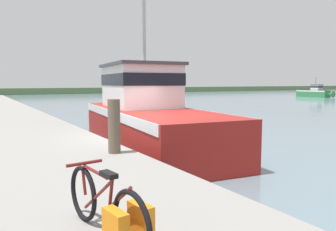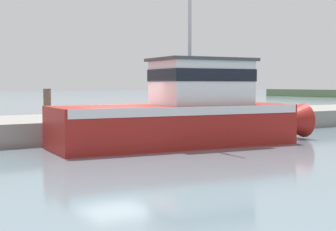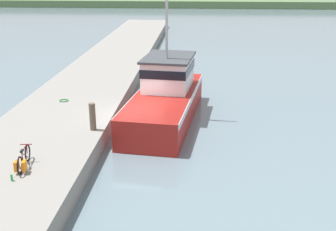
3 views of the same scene
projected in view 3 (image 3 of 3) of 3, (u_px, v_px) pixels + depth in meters
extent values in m
plane|color=slate|center=(138.00, 133.00, 21.45)|extent=(320.00, 320.00, 0.00)
cube|color=gray|center=(60.00, 123.00, 21.57)|extent=(5.55, 80.00, 0.89)
cube|color=#567047|center=(334.00, 5.00, 84.03)|extent=(180.00, 5.00, 1.38)
cube|color=maroon|center=(165.00, 107.00, 22.92)|extent=(4.09, 9.57, 1.55)
cone|color=maroon|center=(181.00, 81.00, 27.98)|extent=(1.66, 1.83, 1.48)
cube|color=silver|center=(164.00, 96.00, 22.71)|extent=(4.13, 9.39, 0.31)
cube|color=silver|center=(168.00, 73.00, 23.45)|extent=(2.79, 3.66, 1.66)
cube|color=black|center=(168.00, 68.00, 23.35)|extent=(2.85, 3.74, 0.47)
cube|color=#3D4247|center=(168.00, 57.00, 23.15)|extent=(3.02, 3.96, 0.12)
cylinder|color=#B2B2B7|center=(167.00, 4.00, 21.71)|extent=(0.14, 0.14, 5.65)
torus|color=black|center=(20.00, 165.00, 15.19)|extent=(0.14, 0.67, 0.67)
torus|color=black|center=(28.00, 153.00, 16.22)|extent=(0.14, 0.67, 0.67)
cylinder|color=maroon|center=(21.00, 165.00, 15.39)|extent=(0.08, 0.37, 0.18)
cylinder|color=maroon|center=(23.00, 158.00, 15.54)|extent=(0.05, 0.15, 0.51)
cylinder|color=maroon|center=(21.00, 158.00, 15.35)|extent=(0.10, 0.49, 0.38)
cylinder|color=maroon|center=(25.00, 155.00, 15.81)|extent=(0.13, 0.69, 0.51)
cylinder|color=maroon|center=(24.00, 148.00, 15.78)|extent=(0.11, 0.56, 0.05)
cylinder|color=maroon|center=(27.00, 149.00, 16.13)|extent=(0.05, 0.10, 0.34)
cylinder|color=maroon|center=(26.00, 144.00, 16.03)|extent=(0.44, 0.10, 0.04)
cube|color=black|center=(22.00, 151.00, 15.47)|extent=(0.13, 0.25, 0.05)
cube|color=orange|center=(16.00, 166.00, 15.24)|extent=(0.16, 0.33, 0.37)
cube|color=orange|center=(24.00, 166.00, 15.26)|extent=(0.16, 0.33, 0.37)
cylinder|color=brown|center=(93.00, 117.00, 19.21)|extent=(0.29, 0.29, 1.28)
torus|color=#197A2D|center=(64.00, 100.00, 23.55)|extent=(0.50, 0.50, 0.05)
cylinder|color=green|center=(12.00, 178.00, 14.76)|extent=(0.08, 0.08, 0.24)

